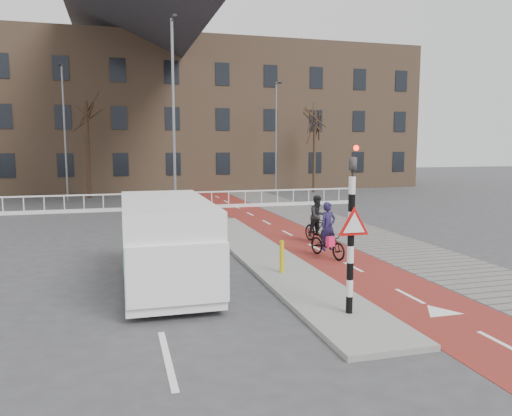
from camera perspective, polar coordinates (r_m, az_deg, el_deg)
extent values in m
plane|color=#38383A|center=(12.94, 9.04, -9.21)|extent=(120.00, 120.00, 0.00)
cube|color=maroon|center=(22.59, 1.94, -2.04)|extent=(2.50, 60.00, 0.01)
cube|color=slate|center=(23.58, 8.44, -1.72)|extent=(3.00, 60.00, 0.01)
cube|color=gray|center=(16.31, 0.91, -5.45)|extent=(1.80, 16.00, 0.12)
cylinder|color=black|center=(10.56, 10.76, -4.27)|extent=(0.14, 0.14, 2.88)
imported|color=black|center=(10.35, 11.01, 5.76)|extent=(0.13, 0.16, 0.80)
cylinder|color=#FF0C05|center=(10.23, 11.38, 6.74)|extent=(0.11, 0.02, 0.11)
cylinder|color=gold|center=(13.88, 2.96, -5.57)|extent=(0.12, 0.12, 0.90)
imported|color=black|center=(16.38, 8.19, -4.05)|extent=(1.02, 1.80, 0.90)
imported|color=#1E1840|center=(16.28, 8.23, -2.08)|extent=(0.65, 0.51, 1.56)
cube|color=#E52055|center=(15.82, 8.50, -3.82)|extent=(0.29, 0.23, 0.31)
imported|color=black|center=(18.72, 7.06, -2.49)|extent=(0.81, 1.69, 0.98)
imported|color=black|center=(18.64, 7.09, -0.92)|extent=(0.86, 0.73, 1.53)
cube|color=white|center=(12.93, -10.26, -3.72)|extent=(2.15, 5.28, 2.11)
cube|color=#1E8D4A|center=(12.90, -14.97, -4.34)|extent=(0.05, 3.37, 0.55)
cube|color=#1E8D4A|center=(13.08, -5.60, -3.96)|extent=(0.05, 3.37, 0.55)
cube|color=black|center=(10.62, -9.14, -3.88)|extent=(1.90, 0.07, 0.90)
cylinder|color=black|center=(11.35, -13.94, -9.75)|extent=(0.27, 0.74, 0.74)
cylinder|color=black|center=(11.51, -4.88, -9.32)|extent=(0.27, 0.74, 0.74)
cylinder|color=black|center=(14.81, -14.25, -5.76)|extent=(0.27, 0.74, 0.74)
cylinder|color=black|center=(14.94, -7.34, -5.49)|extent=(0.27, 0.74, 0.74)
cube|color=silver|center=(28.39, -15.07, 1.54)|extent=(28.00, 0.08, 0.08)
cube|color=silver|center=(28.48, -15.01, -0.16)|extent=(28.00, 0.10, 0.20)
cube|color=#7F6047|center=(43.38, -12.83, 10.17)|extent=(46.00, 10.00, 12.00)
cylinder|color=black|center=(36.00, -18.67, 6.28)|extent=(0.27, 0.27, 6.57)
cylinder|color=black|center=(38.77, 6.69, 6.42)|extent=(0.22, 0.22, 6.25)
cylinder|color=slate|center=(22.13, -9.37, 9.27)|extent=(0.12, 0.12, 8.93)
cylinder|color=slate|center=(34.16, -21.01, 7.87)|extent=(0.12, 0.12, 8.62)
cylinder|color=slate|center=(37.01, 2.30, 7.90)|extent=(0.12, 0.12, 8.15)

